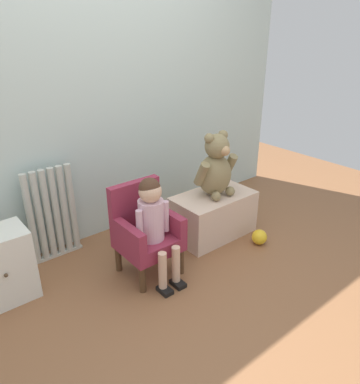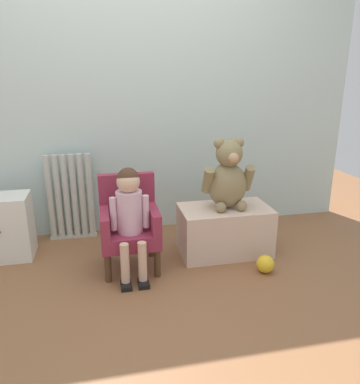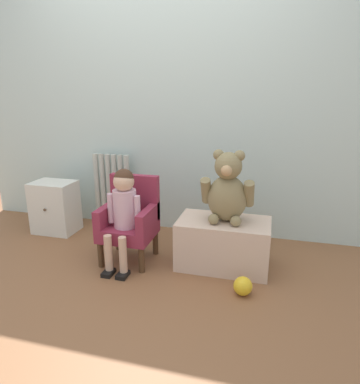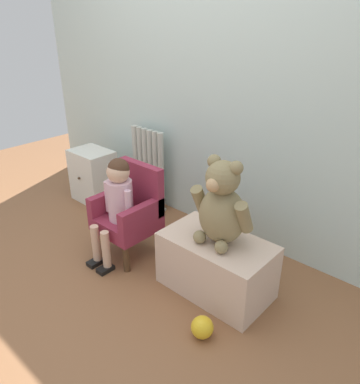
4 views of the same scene
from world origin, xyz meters
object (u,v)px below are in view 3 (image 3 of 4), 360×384
at_px(large_teddy_bear, 227,190).
at_px(toy_ball, 243,286).
at_px(radiator, 112,191).
at_px(child_armchair, 130,219).
at_px(low_bench, 223,243).
at_px(small_dresser, 55,207).
at_px(child_figure, 123,204).

height_order(large_teddy_bear, toy_ball, large_teddy_bear).
height_order(radiator, child_armchair, radiator).
bearing_deg(child_armchair, low_bench, 4.56).
height_order(small_dresser, low_bench, small_dresser).
bearing_deg(low_bench, toy_ball, -62.86).
bearing_deg(child_figure, toy_ball, -11.99).
xyz_separation_m(child_armchair, toy_ball, (0.89, -0.29, -0.26)).
bearing_deg(toy_ball, radiator, 146.53).
bearing_deg(child_figure, low_bench, 12.87).
relative_size(child_figure, toy_ball, 5.98).
relative_size(small_dresser, child_armchair, 0.74).
bearing_deg(low_bench, child_armchair, -175.44).
relative_size(radiator, child_figure, 0.96).
distance_m(radiator, child_figure, 0.81).
relative_size(large_teddy_bear, toy_ball, 4.22).
bearing_deg(small_dresser, toy_ball, -19.04).
bearing_deg(child_figure, child_armchair, 90.00).
distance_m(small_dresser, low_bench, 1.61).
distance_m(radiator, child_armchair, 0.71).
distance_m(radiator, large_teddy_bear, 1.27).
xyz_separation_m(radiator, child_figure, (0.42, -0.68, 0.13)).
distance_m(small_dresser, child_armchair, 0.93).
distance_m(radiator, small_dresser, 0.53).
relative_size(radiator, low_bench, 1.06).
bearing_deg(small_dresser, low_bench, -9.27).
height_order(child_figure, large_teddy_bear, large_teddy_bear).
distance_m(child_armchair, large_teddy_bear, 0.77).
xyz_separation_m(child_figure, toy_ball, (0.89, -0.19, -0.41)).
bearing_deg(child_armchair, large_teddy_bear, 4.99).
distance_m(child_figure, low_bench, 0.78).
distance_m(child_figure, toy_ball, 1.00).
height_order(child_figure, low_bench, child_figure).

